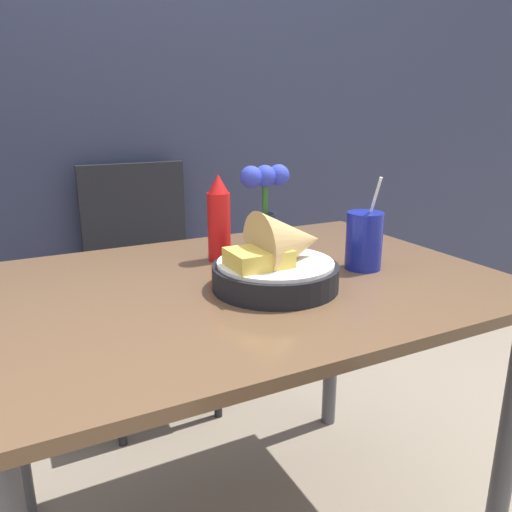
{
  "coord_description": "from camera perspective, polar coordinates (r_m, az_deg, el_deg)",
  "views": [
    {
      "loc": [
        -0.46,
        -0.96,
        1.12
      ],
      "look_at": [
        0.02,
        -0.02,
        0.81
      ],
      "focal_mm": 35.0,
      "sensor_mm": 36.0,
      "label": 1
    }
  ],
  "objects": [
    {
      "name": "chair_far_window",
      "position": [
        1.95,
        -12.79,
        -1.15
      ],
      "size": [
        0.4,
        0.4,
        0.92
      ],
      "color": "black",
      "rests_on": "ground_plane"
    },
    {
      "name": "food_basket",
      "position": [
        1.07,
        2.76,
        -0.54
      ],
      "size": [
        0.27,
        0.27,
        0.17
      ],
      "color": "black",
      "rests_on": "dining_table"
    },
    {
      "name": "wall_window",
      "position": [
        2.06,
        -15.09,
        20.96
      ],
      "size": [
        7.0,
        0.06,
        2.6
      ],
      "color": "#2D334C",
      "rests_on": "ground_plane"
    },
    {
      "name": "dining_table",
      "position": [
        1.17,
        -1.35,
        -7.51
      ],
      "size": [
        1.15,
        0.82,
        0.75
      ],
      "color": "brown",
      "rests_on": "ground_plane"
    },
    {
      "name": "flower_vase",
      "position": [
        1.35,
        1.02,
        6.59
      ],
      "size": [
        0.14,
        0.06,
        0.23
      ],
      "color": "black",
      "rests_on": "dining_table"
    },
    {
      "name": "drink_cup",
      "position": [
        1.22,
        12.23,
        1.52
      ],
      "size": [
        0.09,
        0.09,
        0.22
      ],
      "color": "#192399",
      "rests_on": "dining_table"
    },
    {
      "name": "ketchup_bottle",
      "position": [
        1.26,
        -4.26,
        4.19
      ],
      "size": [
        0.06,
        0.06,
        0.22
      ],
      "color": "red",
      "rests_on": "dining_table"
    }
  ]
}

